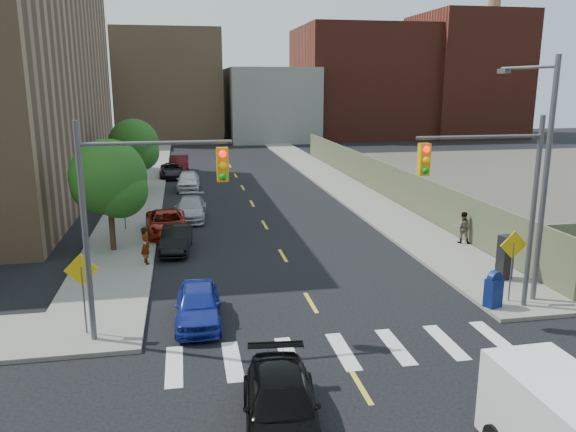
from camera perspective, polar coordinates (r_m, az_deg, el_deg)
name	(u,v)px	position (r m, az deg, el deg)	size (l,w,h in m)	color
ground	(385,429)	(14.54, 9.86, -20.50)	(160.00, 160.00, 0.00)	black
sidewalk_nw	(148,171)	(53.43, -14.04, 4.43)	(3.50, 73.00, 0.15)	gray
sidewalk_ne	(312,167)	(54.72, 2.43, 5.03)	(3.50, 73.00, 0.15)	gray
fence_north	(377,177)	(42.23, 9.03, 3.98)	(0.12, 44.00, 2.50)	#69714F
bg_bldg_west	(48,98)	(83.13, -23.22, 10.95)	(14.00, 18.00, 12.00)	#592319
bg_bldg_midwest	(169,86)	(83.25, -11.95, 12.77)	(14.00, 16.00, 15.00)	#8C6B4C
bg_bldg_center	(269,104)	(82.24, -1.91, 11.29)	(12.00, 16.00, 10.00)	gray
bg_bldg_east	(359,83)	(87.34, 7.24, 13.29)	(18.00, 18.00, 16.00)	#592319
bg_bldg_fareast	(464,76)	(91.67, 17.49, 13.42)	(14.00, 16.00, 18.00)	#592319
smokestack	(491,42)	(93.77, 19.97, 16.30)	(1.80, 1.80, 28.00)	#8C6B4C
signal_nw	(135,202)	(17.66, -15.29, 1.39)	(4.59, 0.30, 7.00)	#59595E
signal_ne	(496,189)	(20.47, 20.35, 2.63)	(4.59, 0.30, 7.00)	#59595E
streetlight_ne	(540,163)	(22.30, 24.23, 4.92)	(0.25, 3.70, 9.00)	#59595E
warn_sign_nw	(82,279)	(19.04, -20.18, -6.03)	(1.06, 0.06, 2.83)	#59595E
warn_sign_ne	(513,253)	(22.08, 21.88, -3.53)	(1.06, 0.06, 2.83)	#59595E
warn_sign_midwest	(123,196)	(31.99, -16.38, 1.94)	(1.06, 0.06, 2.83)	#59595E
tree_west_near	(109,182)	(27.89, -17.75, 3.32)	(3.66, 3.64, 5.52)	#332114
tree_west_far	(134,147)	(42.67, -15.40, 6.78)	(3.66, 3.64, 5.52)	#332114
parked_car_blue	(198,305)	(19.69, -9.13, -8.88)	(1.53, 3.81, 1.30)	#1B2B99
parked_car_black	(176,239)	(27.93, -11.27, -2.29)	(1.32, 3.78, 1.25)	black
parked_car_red	(167,223)	(31.00, -12.19, -0.71)	(2.16, 4.69, 1.30)	#9D200F
parked_car_silver	(190,208)	(34.32, -9.89, 0.76)	(1.83, 4.50, 1.31)	#9FA3A7
parked_car_white	(188,180)	(43.95, -10.12, 3.61)	(1.70, 4.24, 1.44)	silver
parked_car_maroon	(179,164)	(52.26, -10.98, 5.17)	(1.64, 4.71, 1.55)	#3A0B0D
parked_car_grey	(172,170)	(49.79, -11.70, 4.56)	(2.07, 4.48, 1.24)	black
black_sedan	(281,406)	(13.96, -0.72, -18.73)	(1.79, 4.40, 1.28)	black
mailbox	(494,290)	(21.65, 20.16, -7.03)	(0.66, 0.57, 1.35)	navy
payphone	(505,257)	(24.72, 21.17, -3.93)	(0.55, 0.45, 1.85)	black
pedestrian_west	(146,246)	(25.79, -14.26, -2.92)	(0.61, 0.40, 1.67)	gray
pedestrian_east	(463,227)	(29.57, 17.31, -1.11)	(0.78, 0.61, 1.61)	gray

